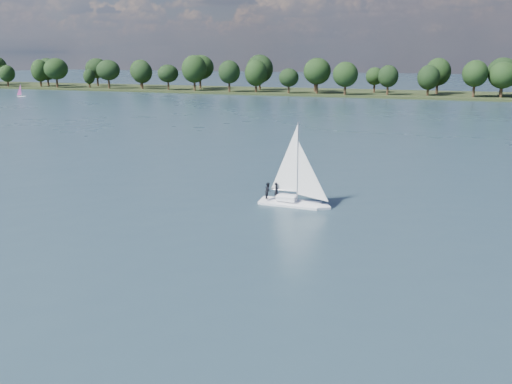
% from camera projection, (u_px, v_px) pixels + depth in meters
% --- Properties ---
extents(ground, '(700.00, 700.00, 0.00)m').
position_uv_depth(ground, '(329.00, 131.00, 119.46)').
color(ground, '#233342').
rests_on(ground, ground).
extents(far_shore, '(660.00, 40.00, 1.50)m').
position_uv_depth(far_shore, '(391.00, 95.00, 222.01)').
color(far_shore, black).
rests_on(far_shore, ground).
extents(sailboat, '(7.32, 2.39, 9.51)m').
position_uv_depth(sailboat, '(291.00, 182.00, 61.18)').
color(sailboat, white).
rests_on(sailboat, ground).
extents(dinghy_pink, '(3.28, 2.29, 4.88)m').
position_uv_depth(dinghy_pink, '(21.00, 93.00, 213.04)').
color(dinghy_pink, white).
rests_on(dinghy_pink, ground).
extents(treeline, '(562.44, 73.40, 17.30)m').
position_uv_depth(treeline, '(359.00, 74.00, 220.91)').
color(treeline, black).
rests_on(treeline, ground).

